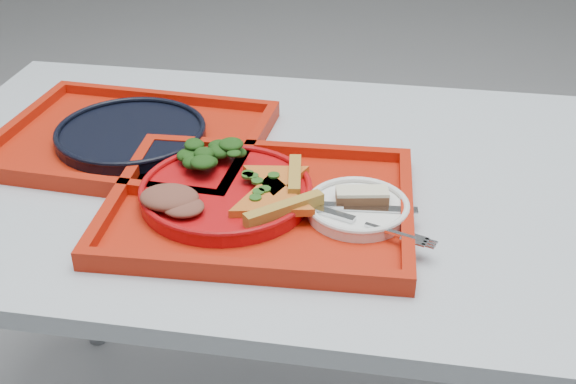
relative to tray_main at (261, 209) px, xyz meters
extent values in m
cube|color=#A8B4BD|center=(0.17, 0.12, -0.02)|extent=(1.60, 0.80, 0.03)
cylinder|color=gray|center=(-0.55, 0.44, -0.40)|extent=(0.05, 0.05, 0.72)
cube|color=#A81B08|center=(0.00, 0.00, 0.00)|extent=(0.47, 0.37, 0.01)
cube|color=#A81B08|center=(-0.27, 0.17, 0.00)|extent=(0.47, 0.38, 0.01)
cylinder|color=#AB0B0E|center=(-0.06, 0.01, 0.02)|extent=(0.26, 0.26, 0.02)
cylinder|color=white|center=(0.14, 0.00, 0.01)|extent=(0.15, 0.15, 0.01)
cylinder|color=black|center=(-0.27, 0.17, 0.01)|extent=(0.26, 0.26, 0.02)
ellipsoid|color=black|center=(-0.10, 0.08, 0.05)|extent=(0.09, 0.08, 0.05)
ellipsoid|color=brown|center=(-0.12, -0.05, 0.04)|extent=(0.09, 0.07, 0.03)
cube|color=#4F2A1A|center=(0.15, 0.01, 0.03)|extent=(0.08, 0.04, 0.02)
cube|color=beige|center=(0.15, 0.01, 0.04)|extent=(0.08, 0.04, 0.01)
cube|color=silver|center=(0.14, -0.01, 0.02)|extent=(0.19, 0.03, 0.01)
cube|color=silver|center=(0.16, -0.05, 0.02)|extent=(0.18, 0.08, 0.01)
camera|label=1|loc=(0.19, -0.89, 0.59)|focal=45.00mm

